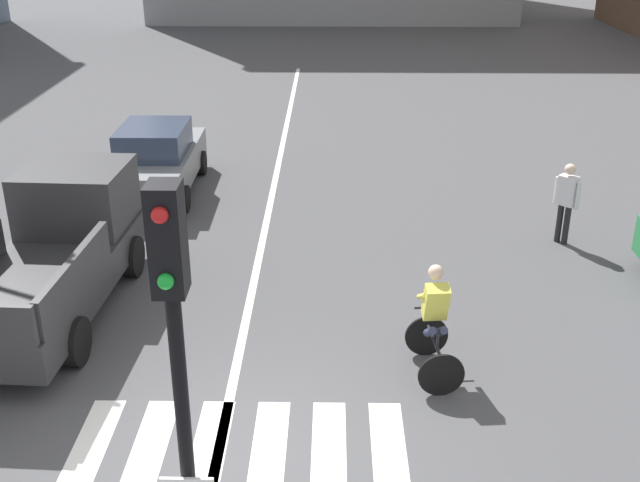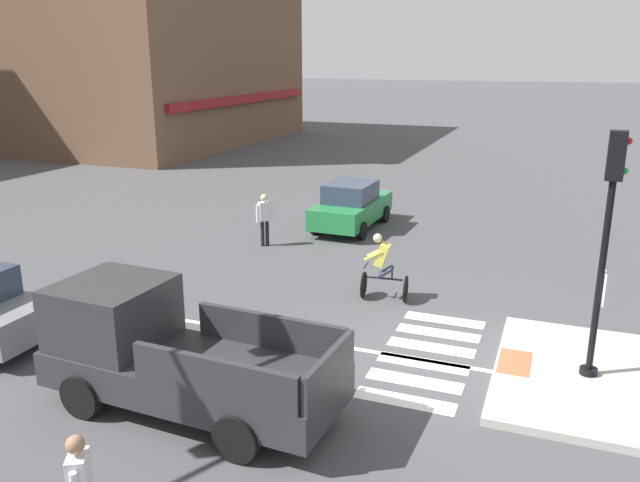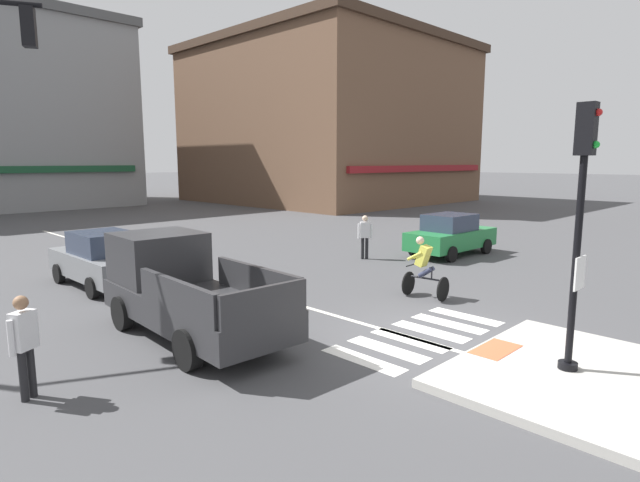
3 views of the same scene
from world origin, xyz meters
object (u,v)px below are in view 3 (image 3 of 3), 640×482
at_px(signal_pole, 580,213).
at_px(pedestrian_at_curb_left, 24,339).
at_px(pickup_truck_charcoal_westbound_near, 183,289).
at_px(car_green_cross_right, 451,235).
at_px(car_grey_westbound_far, 103,259).
at_px(cyclist, 424,266).
at_px(pedestrian_waiting_far_side, 365,233).

relative_size(signal_pole, pedestrian_at_curb_left, 2.68).
bearing_deg(pickup_truck_charcoal_westbound_near, pedestrian_at_curb_left, -162.32).
distance_m(signal_pole, car_green_cross_right, 11.82).
bearing_deg(car_grey_westbound_far, pickup_truck_charcoal_westbound_near, -95.29).
relative_size(signal_pole, cyclist, 2.66).
height_order(signal_pole, pedestrian_at_curb_left, signal_pole).
bearing_deg(car_grey_westbound_far, pedestrian_at_curb_left, -120.62).
relative_size(car_grey_westbound_far, pickup_truck_charcoal_westbound_near, 0.79).
relative_size(car_grey_westbound_far, cyclist, 2.45).
height_order(car_green_cross_right, pedestrian_at_curb_left, pedestrian_at_curb_left).
distance_m(car_green_cross_right, cyclist, 6.83).
relative_size(pickup_truck_charcoal_westbound_near, pedestrian_at_curb_left, 3.11).
relative_size(car_green_cross_right, pedestrian_waiting_far_side, 2.49).
relative_size(car_green_cross_right, pedestrian_at_curb_left, 2.49).
xyz_separation_m(car_grey_westbound_far, pedestrian_at_curb_left, (-3.87, -6.54, 0.17)).
relative_size(car_grey_westbound_far, car_green_cross_right, 0.99).
xyz_separation_m(car_grey_westbound_far, car_green_cross_right, (11.80, -4.67, 0.00)).
bearing_deg(car_grey_westbound_far, signal_pole, -76.42).
xyz_separation_m(signal_pole, pedestrian_at_curb_left, (-6.83, 5.69, -1.87)).
distance_m(car_grey_westbound_far, pedestrian_at_curb_left, 7.60).
xyz_separation_m(cyclist, pedestrian_at_curb_left, (-9.48, 0.98, 0.11)).
xyz_separation_m(signal_pole, car_green_cross_right, (8.85, 7.57, -2.04)).
distance_m(pedestrian_at_curb_left, pedestrian_waiting_far_side, 13.19).
bearing_deg(car_grey_westbound_far, cyclist, -53.31).
bearing_deg(pedestrian_at_curb_left, pedestrian_waiting_far_side, 16.53).
bearing_deg(pickup_truck_charcoal_westbound_near, car_green_cross_right, 3.73).
relative_size(signal_pole, pickup_truck_charcoal_westbound_near, 0.86).
xyz_separation_m(pickup_truck_charcoal_westbound_near, pedestrian_at_curb_left, (-3.37, -1.07, 0.00)).
distance_m(signal_pole, cyclist, 5.76).
bearing_deg(pedestrian_waiting_far_side, car_green_cross_right, -31.74).
bearing_deg(signal_pole, car_green_cross_right, 40.54).
bearing_deg(pedestrian_at_curb_left, pickup_truck_charcoal_westbound_near, 17.68).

